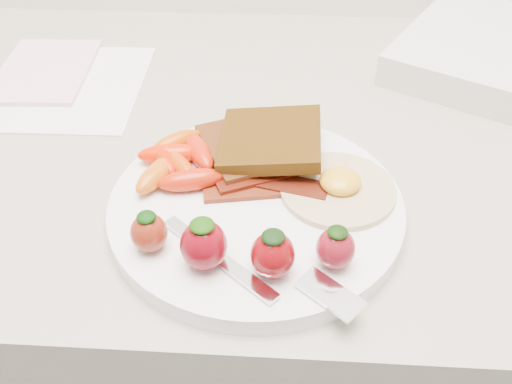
{
  "coord_description": "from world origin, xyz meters",
  "views": [
    {
      "loc": [
        0.04,
        1.16,
        1.26
      ],
      "look_at": [
        0.02,
        1.55,
        0.93
      ],
      "focal_mm": 40.0,
      "sensor_mm": 36.0,
      "label": 1
    }
  ],
  "objects": [
    {
      "name": "counter",
      "position": [
        0.0,
        1.7,
        0.45
      ],
      "size": [
        2.0,
        0.6,
        0.9
      ],
      "primitive_type": "cube",
      "color": "gray",
      "rests_on": "ground"
    },
    {
      "name": "fried_egg",
      "position": [
        0.09,
        1.57,
        0.92
      ],
      "size": [
        0.12,
        0.12,
        0.02
      ],
      "color": "silver",
      "rests_on": "plate"
    },
    {
      "name": "baby_carrots",
      "position": [
        -0.06,
        1.59,
        0.93
      ],
      "size": [
        0.09,
        0.11,
        0.02
      ],
      "color": "red",
      "rests_on": "plate"
    },
    {
      "name": "toast_lower",
      "position": [
        0.01,
        1.63,
        0.93
      ],
      "size": [
        0.13,
        0.13,
        0.01
      ],
      "primitive_type": "cube",
      "rotation": [
        0.0,
        0.0,
        0.44
      ],
      "color": "black",
      "rests_on": "plate"
    },
    {
      "name": "toast_upper",
      "position": [
        0.03,
        1.62,
        0.94
      ],
      "size": [
        0.1,
        0.1,
        0.02
      ],
      "primitive_type": "cube",
      "rotation": [
        0.0,
        -0.1,
        -0.02
      ],
      "color": "black",
      "rests_on": "toast_lower"
    },
    {
      "name": "paper_sheet",
      "position": [
        -0.22,
        1.77,
        0.9
      ],
      "size": [
        0.16,
        0.21,
        0.0
      ],
      "primitive_type": "cube",
      "rotation": [
        0.0,
        0.0,
        0.02
      ],
      "color": "white",
      "rests_on": "counter"
    },
    {
      "name": "bacon_strips",
      "position": [
        0.03,
        1.57,
        0.92
      ],
      "size": [
        0.12,
        0.07,
        0.01
      ],
      "color": "#480B0B",
      "rests_on": "plate"
    },
    {
      "name": "plate",
      "position": [
        0.02,
        1.55,
        0.91
      ],
      "size": [
        0.27,
        0.27,
        0.02
      ],
      "primitive_type": "cylinder",
      "color": "white",
      "rests_on": "counter"
    },
    {
      "name": "strawberries",
      "position": [
        0.01,
        1.47,
        0.94
      ],
      "size": [
        0.18,
        0.05,
        0.05
      ],
      "color": "maroon",
      "rests_on": "plate"
    },
    {
      "name": "fork",
      "position": [
        0.03,
        1.46,
        0.92
      ],
      "size": [
        0.17,
        0.1,
        0.0
      ],
      "color": "silver",
      "rests_on": "plate"
    },
    {
      "name": "notepad",
      "position": [
        -0.27,
        1.8,
        0.91
      ],
      "size": [
        0.12,
        0.17,
        0.01
      ],
      "primitive_type": "cube",
      "rotation": [
        0.0,
        0.0,
        0.05
      ],
      "color": "#F3C1D2",
      "rests_on": "paper_sheet"
    }
  ]
}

